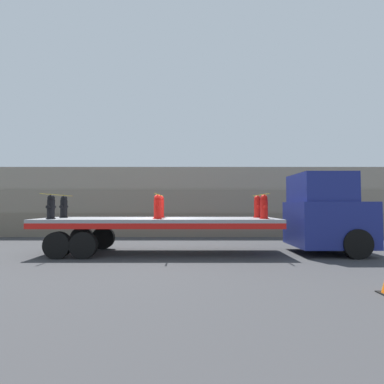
{
  "coord_description": "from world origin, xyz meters",
  "views": [
    {
      "loc": [
        1.28,
        -11.7,
        1.88
      ],
      "look_at": [
        1.24,
        0.0,
        2.39
      ],
      "focal_mm": 28.0,
      "sensor_mm": 36.0,
      "label": 1
    }
  ],
  "objects_px": {
    "truck_cab": "(330,214)",
    "fire_hydrant_black_near_0": "(52,207)",
    "fire_hydrant_red_far_1": "(162,207)",
    "fire_hydrant_red_far_2": "(259,207)",
    "fire_hydrant_red_near_1": "(159,207)",
    "fire_hydrant_red_near_2": "(265,207)",
    "flatbed_trailer": "(141,225)",
    "fire_hydrant_black_far_0": "(65,207)"
  },
  "relations": [
    {
      "from": "fire_hydrant_black_near_0",
      "to": "fire_hydrant_red_far_2",
      "type": "relative_size",
      "value": 1.0
    },
    {
      "from": "flatbed_trailer",
      "to": "fire_hydrant_red_near_1",
      "type": "xyz_separation_m",
      "value": [
        0.73,
        -0.56,
        0.72
      ]
    },
    {
      "from": "fire_hydrant_red_far_1",
      "to": "flatbed_trailer",
      "type": "bearing_deg",
      "value": -142.74
    },
    {
      "from": "fire_hydrant_red_far_1",
      "to": "fire_hydrant_red_near_2",
      "type": "bearing_deg",
      "value": -15.73
    },
    {
      "from": "flatbed_trailer",
      "to": "fire_hydrant_black_far_0",
      "type": "bearing_deg",
      "value": 170.2
    },
    {
      "from": "fire_hydrant_black_near_0",
      "to": "fire_hydrant_black_far_0",
      "type": "height_order",
      "value": "same"
    },
    {
      "from": "truck_cab",
      "to": "fire_hydrant_black_near_0",
      "type": "xyz_separation_m",
      "value": [
        -10.58,
        -0.56,
        0.29
      ]
    },
    {
      "from": "fire_hydrant_black_far_0",
      "to": "fire_hydrant_red_near_1",
      "type": "xyz_separation_m",
      "value": [
        3.97,
        -1.12,
        0.0
      ]
    },
    {
      "from": "fire_hydrant_black_far_0",
      "to": "fire_hydrant_red_far_1",
      "type": "xyz_separation_m",
      "value": [
        3.97,
        0.0,
        0.0
      ]
    },
    {
      "from": "fire_hydrant_red_near_2",
      "to": "fire_hydrant_red_far_2",
      "type": "xyz_separation_m",
      "value": [
        0.0,
        1.12,
        0.0
      ]
    },
    {
      "from": "fire_hydrant_red_far_1",
      "to": "truck_cab",
      "type": "bearing_deg",
      "value": -4.83
    },
    {
      "from": "truck_cab",
      "to": "fire_hydrant_red_far_2",
      "type": "relative_size",
      "value": 3.43
    },
    {
      "from": "truck_cab",
      "to": "fire_hydrant_red_far_1",
      "type": "xyz_separation_m",
      "value": [
        -6.61,
        0.56,
        0.29
      ]
    },
    {
      "from": "fire_hydrant_black_near_0",
      "to": "fire_hydrant_red_near_1",
      "type": "bearing_deg",
      "value": 0.0
    },
    {
      "from": "fire_hydrant_red_near_1",
      "to": "fire_hydrant_red_near_2",
      "type": "height_order",
      "value": "same"
    },
    {
      "from": "fire_hydrant_black_far_0",
      "to": "fire_hydrant_red_near_1",
      "type": "bearing_deg",
      "value": -15.73
    },
    {
      "from": "fire_hydrant_red_far_1",
      "to": "fire_hydrant_red_far_2",
      "type": "relative_size",
      "value": 1.0
    },
    {
      "from": "truck_cab",
      "to": "fire_hydrant_black_near_0",
      "type": "distance_m",
      "value": 10.6
    },
    {
      "from": "truck_cab",
      "to": "fire_hydrant_red_far_2",
      "type": "distance_m",
      "value": 2.72
    },
    {
      "from": "fire_hydrant_black_near_0",
      "to": "fire_hydrant_red_far_2",
      "type": "bearing_deg",
      "value": 8.01
    },
    {
      "from": "fire_hydrant_red_near_1",
      "to": "fire_hydrant_black_far_0",
      "type": "bearing_deg",
      "value": 164.27
    },
    {
      "from": "flatbed_trailer",
      "to": "fire_hydrant_red_far_1",
      "type": "xyz_separation_m",
      "value": [
        0.73,
        0.56,
        0.72
      ]
    },
    {
      "from": "fire_hydrant_red_far_2",
      "to": "fire_hydrant_black_far_0",
      "type": "bearing_deg",
      "value": 180.0
    },
    {
      "from": "fire_hydrant_red_near_1",
      "to": "fire_hydrant_red_near_2",
      "type": "bearing_deg",
      "value": 0.0
    },
    {
      "from": "truck_cab",
      "to": "fire_hydrant_red_near_2",
      "type": "relative_size",
      "value": 3.43
    },
    {
      "from": "fire_hydrant_red_near_1",
      "to": "fire_hydrant_red_far_2",
      "type": "distance_m",
      "value": 4.12
    },
    {
      "from": "flatbed_trailer",
      "to": "fire_hydrant_black_far_0",
      "type": "height_order",
      "value": "fire_hydrant_black_far_0"
    },
    {
      "from": "truck_cab",
      "to": "fire_hydrant_red_far_2",
      "type": "xyz_separation_m",
      "value": [
        -2.64,
        0.56,
        0.29
      ]
    },
    {
      "from": "fire_hydrant_black_far_0",
      "to": "fire_hydrant_red_near_1",
      "type": "height_order",
      "value": "same"
    },
    {
      "from": "fire_hydrant_black_far_0",
      "to": "fire_hydrant_red_far_2",
      "type": "bearing_deg",
      "value": 0.0
    },
    {
      "from": "truck_cab",
      "to": "fire_hydrant_red_near_1",
      "type": "relative_size",
      "value": 3.43
    },
    {
      "from": "fire_hydrant_red_near_1",
      "to": "fire_hydrant_black_near_0",
      "type": "bearing_deg",
      "value": 180.0
    },
    {
      "from": "fire_hydrant_black_near_0",
      "to": "fire_hydrant_black_far_0",
      "type": "distance_m",
      "value": 1.12
    },
    {
      "from": "truck_cab",
      "to": "fire_hydrant_black_far_0",
      "type": "relative_size",
      "value": 3.43
    },
    {
      "from": "flatbed_trailer",
      "to": "fire_hydrant_red_far_2",
      "type": "distance_m",
      "value": 4.79
    },
    {
      "from": "truck_cab",
      "to": "fire_hydrant_red_near_1",
      "type": "xyz_separation_m",
      "value": [
        -6.61,
        -0.56,
        0.29
      ]
    },
    {
      "from": "fire_hydrant_red_near_1",
      "to": "fire_hydrant_red_near_2",
      "type": "distance_m",
      "value": 3.97
    },
    {
      "from": "fire_hydrant_black_near_0",
      "to": "fire_hydrant_red_near_1",
      "type": "height_order",
      "value": "same"
    },
    {
      "from": "fire_hydrant_black_near_0",
      "to": "fire_hydrant_red_near_1",
      "type": "distance_m",
      "value": 3.97
    },
    {
      "from": "fire_hydrant_red_far_1",
      "to": "fire_hydrant_red_far_2",
      "type": "bearing_deg",
      "value": 0.0
    },
    {
      "from": "truck_cab",
      "to": "fire_hydrant_red_near_1",
      "type": "height_order",
      "value": "truck_cab"
    },
    {
      "from": "truck_cab",
      "to": "fire_hydrant_red_near_2",
      "type": "xyz_separation_m",
      "value": [
        -2.64,
        -0.56,
        0.29
      ]
    }
  ]
}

